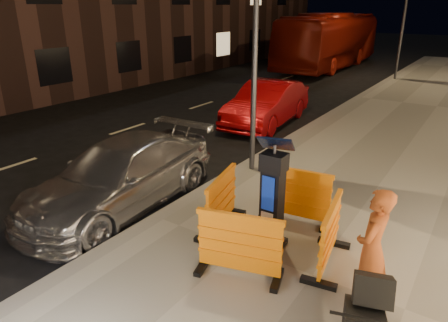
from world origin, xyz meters
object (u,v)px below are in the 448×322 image
Objects in this scene: barrier_front at (240,245)px; barrier_bldgside at (330,235)px; barrier_kerbside at (221,202)px; car_silver at (124,204)px; man at (372,248)px; barrier_back at (296,195)px; bus_doubledecker at (328,67)px; car_red at (266,124)px; parking_kiosk at (272,195)px; stroller at (364,322)px.

barrier_front and barrier_bldgside have the same top height.
barrier_kerbside reaches higher than car_silver.
barrier_front is 0.78× the size of man.
bus_doubledecker is (-6.66, 19.81, -0.64)m from barrier_back.
bus_doubledecker is at bearing 2.65° from barrier_kerbside.
parking_kiosk is at bearing -66.46° from car_red.
bus_doubledecker is (-3.43, 20.93, 0.00)m from car_silver.
car_red is (-3.64, 6.66, -1.02)m from parking_kiosk.
barrier_front is 8.46m from car_red.
parking_kiosk is 1.03m from barrier_bldgside.
barrier_bldgside is at bearing -10.72° from parking_kiosk.
bus_doubledecker is at bearing 11.40° from barrier_bldgside.
bus_doubledecker is (-3.02, 14.10, 0.00)m from car_red.
parking_kiosk is at bearing 74.28° from barrier_front.
parking_kiosk is 1.40× the size of barrier_bldgside.
parking_kiosk is at bearing -104.26° from man.
car_silver is 4.93× the size of stroller.
stroller is (5.48, -8.07, 0.60)m from car_red.
barrier_back is at bearing 110.90° from stroller.
barrier_back is 1.00× the size of barrier_bldgside.
barrier_front is 0.29× the size of car_red.
man is at bearing -113.79° from barrier_kerbside.
bus_doubledecker is 7.51× the size of man.
bus_doubledecker reaches higher than barrier_bldgside.
barrier_back is 3.47m from car_silver.
parking_kiosk is 1.93× the size of stroller.
barrier_bldgside is 22.12m from bus_doubledecker.
barrier_back is 0.78× the size of man.
barrier_back is 1.38× the size of stroller.
car_red is at bearing -140.73° from man.
parking_kiosk reaches higher than man.
barrier_kerbside is 2.37m from car_silver.
bus_doubledecker is (-6.66, 21.71, -0.64)m from barrier_front.
barrier_front is 22.72m from bus_doubledecker.
parking_kiosk is at bearing -73.56° from bus_doubledecker.
car_red is 9.77m from stroller.
parking_kiosk is 1.03m from barrier_kerbside.
car_silver is (-4.17, -0.17, -0.64)m from barrier_bldgside.
barrier_bldgside is 0.28× the size of car_silver.
barrier_back and barrier_bldgside have the same top height.
car_silver is at bearing -82.02° from bus_doubledecker.
car_red is (-0.41, 6.83, 0.00)m from car_silver.
car_silver is (-3.22, 0.78, -0.64)m from barrier_front.
bus_doubledecker reaches higher than barrier_front.
barrier_front is at bearing -74.29° from bus_doubledecker.
barrier_front is at bearing -97.72° from barrier_back.
car_silver is (-3.22, -1.12, -0.64)m from barrier_back.
man is at bearing -27.89° from parking_kiosk.
parking_kiosk reaches higher than barrier_back.
man is (8.30, -21.27, 0.95)m from bus_doubledecker.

